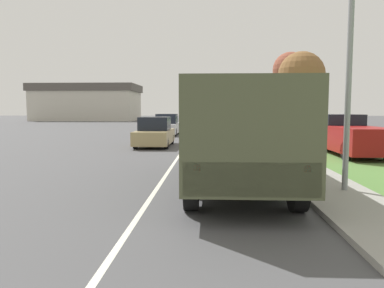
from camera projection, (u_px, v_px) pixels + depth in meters
name	position (u px, v px, depth m)	size (l,w,h in m)	color
ground_plane	(197.00, 130.00, 39.37)	(180.00, 180.00, 0.00)	#4C4C4F
lane_centre_stripe	(197.00, 130.00, 39.37)	(0.12, 120.00, 0.00)	silver
sidewalk_right	(239.00, 129.00, 39.15)	(1.80, 120.00, 0.12)	#9E9B93
grass_strip_right	(282.00, 130.00, 38.94)	(7.00, 120.00, 0.02)	#56843D
military_truck	(237.00, 129.00, 10.03)	(2.48, 7.58, 2.70)	#474C38
car_nearest_ahead	(155.00, 133.00, 21.43)	(1.88, 4.41, 1.68)	tan
car_second_ahead	(167.00, 126.00, 30.84)	(1.85, 4.34, 1.75)	silver
car_third_ahead	(214.00, 121.00, 46.49)	(1.71, 3.98, 1.40)	silver
car_fourth_ahead	(210.00, 118.00, 60.21)	(1.93, 4.67, 1.53)	#336B3D
pickup_truck	(349.00, 135.00, 17.40)	(1.95, 5.65, 1.85)	maroon
tree_mid_right	(301.00, 76.00, 25.40)	(3.15, 3.15, 6.01)	brown
tree_far_right	(290.00, 70.00, 37.89)	(3.55, 3.55, 7.89)	brown
building_distant	(87.00, 102.00, 71.88)	(19.55, 10.95, 6.85)	beige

